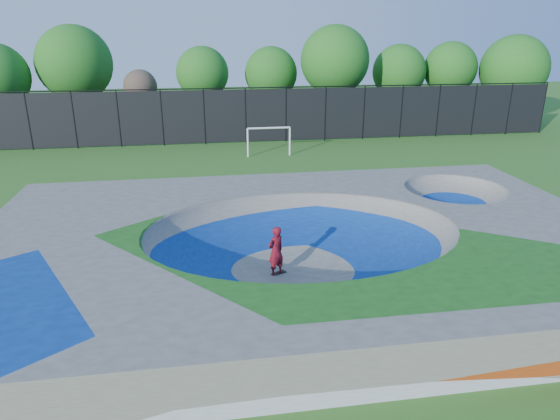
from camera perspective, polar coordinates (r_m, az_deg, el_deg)
The scene contains 7 objects.
ground at distance 17.85m, azimuth 2.47°, elevation -6.52°, with size 120.00×120.00×0.00m, color #2C611A.
skate_deck at distance 17.53m, azimuth 2.50°, elevation -4.32°, with size 22.00×14.00×1.50m, color gray.
skater at distance 16.88m, azimuth -0.49°, elevation -4.75°, with size 0.65×0.43×1.79m, color red.
skateboard at distance 17.26m, azimuth -0.48°, elevation -7.37°, with size 0.78×0.22×0.05m, color black.
soccer_goal at distance 33.25m, azimuth -1.28°, elevation 8.45°, with size 2.93×0.12×1.93m.
fence at distance 37.26m, azimuth -3.95°, elevation 10.84°, with size 48.09×0.09×4.04m.
treeline at distance 41.95m, azimuth -3.51°, elevation 15.81°, with size 52.71×7.71×8.39m.
Camera 1 is at (-3.25, -15.65, 7.93)m, focal length 32.00 mm.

